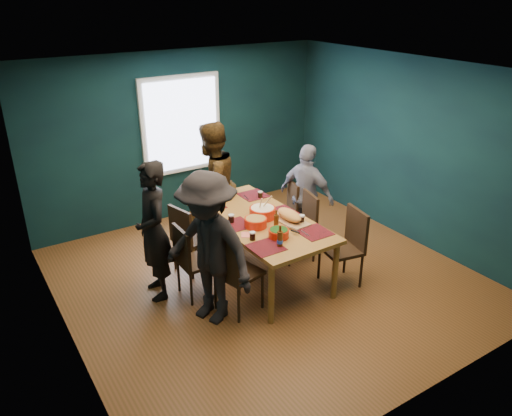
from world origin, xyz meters
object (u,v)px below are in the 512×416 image
Objects in this scene: chair_left_far at (187,234)px; chair_left_near at (232,268)px; chair_right_near at (348,241)px; person_far_left at (154,231)px; bowl_salad at (256,222)px; chair_left_mid at (190,257)px; person_back at (212,186)px; person_right at (307,195)px; chair_right_far at (286,207)px; dining_table at (259,224)px; bowl_herbs at (279,233)px; chair_right_mid at (303,221)px; person_near_left at (208,249)px; bowl_dumpling at (262,212)px.

chair_left_near is (0.04, -1.12, 0.03)m from chair_left_far.
person_far_left is (-2.18, 1.06, 0.29)m from chair_right_near.
chair_left_mid is at bearing 168.43° from bowl_salad.
person_right is (1.18, -0.72, -0.16)m from person_back.
chair_left_near is at bearing -126.89° from chair_right_far.
dining_table is 2.14× the size of chair_right_near.
dining_table is 8.78× the size of bowl_herbs.
chair_left_mid is 1.03× the size of chair_right_far.
bowl_herbs is at bearing -132.22° from chair_right_mid.
person_far_left is at bearing 140.31° from chair_left_mid.
bowl_salad is (-0.16, -0.17, 0.14)m from dining_table.
bowl_salad is at bearing 76.78° from person_far_left.
bowl_herbs is (0.91, -0.56, 0.32)m from chair_left_mid.
person_near_left is (-1.77, -0.57, 0.35)m from chair_right_mid.
bowl_herbs is (0.08, -0.39, -0.00)m from bowl_salad.
chair_left_mid is 2.12m from person_right.
person_far_left reaches higher than bowl_dumpling.
person_right is (0.23, 1.17, 0.17)m from chair_right_near.
chair_left_far reaches higher than bowl_herbs.
chair_left_mid is 0.63m from chair_left_near.
bowl_herbs is at bearing -72.68° from chair_left_far.
chair_left_near is 0.41m from person_near_left.
bowl_salad is at bearing 96.05° from person_right.
person_back reaches higher than person_right.
person_right reaches higher than chair_right_far.
chair_right_mid is at bearing 106.26° from chair_right_near.
chair_right_near is at bearing 93.74° from person_back.
person_back is at bearing 141.28° from chair_right_mid.
person_near_left is (-0.01, -0.52, 0.35)m from chair_left_mid.
person_right is (1.81, 0.95, 0.17)m from chair_left_near.
chair_right_far is at bearing 99.38° from chair_right_near.
bowl_dumpling is at bearing -164.46° from chair_right_mid.
chair_left_far is at bearing 66.76° from person_right.
person_back is (1.23, 0.83, 0.05)m from person_far_left.
chair_right_mid is 0.52× the size of person_back.
person_back is at bearing 98.12° from bowl_dumpling.
chair_right_far is 1.39m from chair_right_near.
chair_right_far is (1.87, 0.61, -0.01)m from chair_left_mid.
person_near_left reaches higher than person_right.
person_right is 0.84× the size of person_near_left.
chair_right_mid is at bearing 85.20° from person_near_left.
chair_left_near is 3.01× the size of bowl_dumpling.
bowl_herbs is at bearing -104.09° from bowl_dumpling.
chair_right_far is 0.38m from person_right.
bowl_dumpling is (-0.79, 0.79, 0.30)m from chair_right_near.
bowl_dumpling is at bearing 2.56° from dining_table.
chair_left_far is at bearing 143.58° from dining_table.
chair_left_far is 1.00m from bowl_salad.
chair_right_mid is 0.79m from bowl_dumpling.
chair_left_near reaches higher than bowl_salad.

